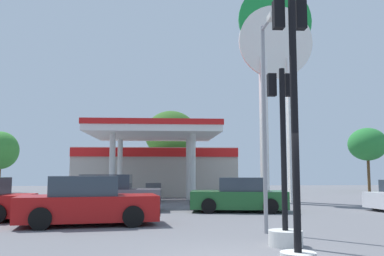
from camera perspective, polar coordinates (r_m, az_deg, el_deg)
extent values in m
cube|color=#ADA89E|center=(31.93, -4.97, -6.04)|extent=(11.58, 5.92, 3.46)
cube|color=red|center=(28.95, -5.06, -3.32)|extent=(11.58, 0.12, 0.60)
cube|color=white|center=(25.13, -5.22, -0.78)|extent=(7.33, 7.28, 0.35)
cube|color=red|center=(25.16, -5.22, -0.04)|extent=(7.43, 7.38, 0.30)
cylinder|color=silver|center=(23.19, -10.85, -5.49)|extent=(0.32, 0.32, 3.87)
cylinder|color=silver|center=(23.07, 0.10, -5.59)|extent=(0.32, 0.32, 3.87)
cylinder|color=silver|center=(27.17, -9.83, -5.56)|extent=(0.32, 0.32, 3.87)
cylinder|color=silver|center=(27.07, -0.49, -5.64)|extent=(0.32, 0.32, 3.87)
cube|color=#4C4C51|center=(25.06, -5.30, -8.76)|extent=(0.90, 0.60, 1.10)
cube|color=white|center=(25.07, 9.81, -0.10)|extent=(0.40, 0.56, 8.61)
cube|color=white|center=(25.51, 13.36, -0.12)|extent=(0.40, 0.56, 8.61)
cylinder|color=white|center=(26.34, 11.36, 11.48)|extent=(4.51, 0.22, 4.51)
cylinder|color=#198C38|center=(26.80, 11.29, 14.24)|extent=(4.51, 0.22, 4.51)
cube|color=white|center=(26.61, 11.29, 12.84)|extent=(4.15, 0.08, 0.81)
cylinder|color=black|center=(15.68, -8.63, -11.16)|extent=(0.72, 0.34, 0.70)
cylinder|color=black|center=(13.83, -8.04, -11.88)|extent=(0.72, 0.34, 0.70)
cylinder|color=black|center=(15.72, -19.15, -10.89)|extent=(0.72, 0.34, 0.70)
cylinder|color=black|center=(13.87, -20.01, -11.56)|extent=(0.72, 0.34, 0.70)
cube|color=#A51111|center=(14.69, -13.94, -10.52)|extent=(4.80, 2.60, 0.83)
cube|color=#2D3842|center=(14.65, -14.51, -7.71)|extent=(2.41, 2.01, 0.70)
cube|color=black|center=(14.83, -5.12, -11.09)|extent=(0.41, 1.81, 0.26)
cylinder|color=black|center=(21.66, 23.80, -9.40)|extent=(0.63, 0.33, 0.59)
cylinder|color=black|center=(18.16, 2.31, -10.58)|extent=(0.67, 0.30, 0.65)
cylinder|color=black|center=(19.89, 2.41, -10.17)|extent=(0.67, 0.30, 0.65)
cylinder|color=black|center=(18.30, 10.70, -10.45)|extent=(0.67, 0.30, 0.65)
cylinder|color=black|center=(20.01, 10.07, -10.06)|extent=(0.67, 0.30, 0.65)
cube|color=#1E5928|center=(19.03, 6.37, -9.70)|extent=(4.43, 2.30, 0.77)
cube|color=#2D3842|center=(19.00, 6.81, -7.69)|extent=(2.20, 1.82, 0.65)
cube|color=black|center=(19.05, 0.02, -10.06)|extent=(0.33, 1.69, 0.24)
cylinder|color=black|center=(17.82, -22.94, -10.18)|extent=(0.67, 0.23, 0.66)
cylinder|color=black|center=(20.48, -6.78, -9.94)|extent=(0.70, 0.24, 0.70)
cylinder|color=black|center=(18.60, -7.09, -10.34)|extent=(0.70, 0.24, 0.70)
cylinder|color=black|center=(20.83, -14.75, -9.72)|extent=(0.70, 0.24, 0.70)
cylinder|color=black|center=(18.98, -15.85, -10.07)|extent=(0.70, 0.24, 0.70)
cube|color=slate|center=(19.66, -11.13, -9.37)|extent=(4.61, 1.94, 0.83)
cube|color=#2D3842|center=(19.65, -11.57, -7.25)|extent=(2.20, 1.72, 0.70)
cube|color=black|center=(19.50, -4.45, -9.84)|extent=(0.14, 1.83, 0.26)
cylinder|color=black|center=(8.09, 13.83, 1.30)|extent=(0.14, 0.14, 4.93)
cube|color=black|center=(8.68, 11.72, 14.93)|extent=(0.21, 0.20, 0.57)
sphere|color=red|center=(8.86, 11.47, 15.75)|extent=(0.15, 0.15, 0.15)
sphere|color=#D89E0C|center=(8.79, 11.50, 14.66)|extent=(0.15, 0.15, 0.15)
sphere|color=green|center=(8.73, 11.52, 13.55)|extent=(0.15, 0.15, 0.15)
cube|color=black|center=(8.80, 14.57, 14.70)|extent=(0.21, 0.20, 0.57)
sphere|color=red|center=(8.98, 14.29, 15.51)|extent=(0.15, 0.15, 0.15)
sphere|color=#D89E0C|center=(8.91, 14.32, 14.43)|extent=(0.15, 0.15, 0.15)
sphere|color=green|center=(8.85, 14.35, 13.34)|extent=(0.15, 0.15, 0.15)
cylinder|color=silver|center=(10.61, 12.65, -14.49)|extent=(0.82, 0.82, 0.38)
cylinder|color=black|center=(10.51, 12.38, -2.67)|extent=(0.14, 0.14, 3.98)
cube|color=black|center=(10.81, 10.83, 5.79)|extent=(0.21, 0.20, 0.57)
sphere|color=red|center=(10.96, 10.65, 6.59)|extent=(0.15, 0.15, 0.15)
sphere|color=#D89E0C|center=(10.92, 10.67, 5.67)|extent=(0.15, 0.15, 0.15)
sphere|color=green|center=(10.89, 10.69, 4.74)|extent=(0.15, 0.15, 0.15)
cube|color=black|center=(10.93, 13.07, 5.71)|extent=(0.21, 0.20, 0.57)
sphere|color=red|center=(11.08, 12.87, 6.50)|extent=(0.15, 0.15, 0.15)
sphere|color=#D89E0C|center=(11.04, 12.89, 5.59)|extent=(0.15, 0.15, 0.15)
sphere|color=green|center=(11.01, 12.91, 4.67)|extent=(0.15, 0.15, 0.15)
ellipsoid|color=#368132|center=(38.93, -24.76, -2.78)|extent=(3.10, 3.10, 3.21)
cylinder|color=brown|center=(34.69, -2.93, -6.22)|extent=(0.38, 0.38, 3.24)
ellipsoid|color=#366625|center=(34.83, -2.90, -0.85)|extent=(4.36, 4.36, 3.89)
cylinder|color=brown|center=(40.69, 23.00, -5.92)|extent=(0.25, 0.25, 2.95)
ellipsoid|color=#297B35|center=(40.76, 22.84, -2.05)|extent=(3.40, 3.40, 2.94)
cylinder|color=gray|center=(12.60, 9.85, 0.10)|extent=(0.12, 0.12, 6.20)
cylinder|color=gray|center=(12.70, 10.26, 13.97)|extent=(0.09, 1.20, 0.09)
cube|color=beige|center=(12.14, 10.98, 14.69)|extent=(0.24, 0.44, 0.16)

